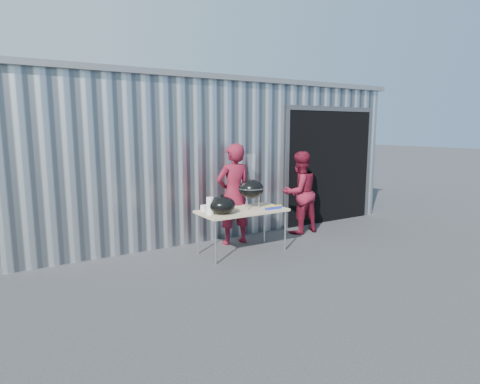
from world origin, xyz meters
TOP-DOWN VIEW (x-y plane):
  - ground at (0.00, 0.00)m, footprint 80.00×80.00m
  - building at (0.92, 4.59)m, footprint 8.20×6.20m
  - folding_table at (0.37, 0.77)m, footprint 1.50×0.75m
  - kettle_grill at (0.58, 0.81)m, footprint 0.44×0.44m
  - grill_lid at (-0.08, 0.67)m, footprint 0.44×0.44m
  - paper_towels at (-0.27, 0.72)m, footprint 0.12×0.12m
  - white_tub at (-0.18, 0.98)m, footprint 0.20×0.15m
  - foil_box at (0.85, 0.52)m, footprint 0.32×0.05m
  - person_cook at (0.53, 1.31)m, footprint 0.70×0.48m
  - person_bystander at (2.07, 1.27)m, footprint 0.82×0.65m

SIDE VIEW (x-z plane):
  - ground at x=0.00m, z-range 0.00..0.00m
  - folding_table at x=0.37m, z-range 0.33..1.08m
  - foil_box at x=0.85m, z-range 0.75..0.81m
  - white_tub at x=-0.18m, z-range 0.75..0.85m
  - person_bystander at x=2.07m, z-range 0.00..1.67m
  - paper_towels at x=-0.27m, z-range 0.75..1.03m
  - grill_lid at x=-0.08m, z-range 0.74..1.05m
  - person_cook at x=0.53m, z-range 0.00..1.85m
  - kettle_grill at x=0.58m, z-range 0.70..1.64m
  - building at x=0.92m, z-range -0.01..3.09m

